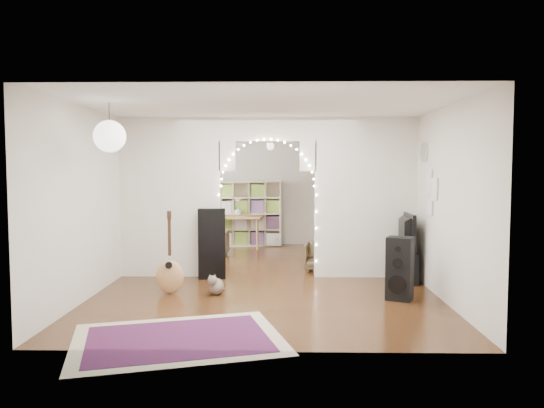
{
  "coord_description": "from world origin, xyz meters",
  "views": [
    {
      "loc": [
        0.26,
        -8.99,
        1.87
      ],
      "look_at": [
        0.07,
        0.3,
        1.22
      ],
      "focal_mm": 35.0,
      "sensor_mm": 36.0,
      "label": 1
    }
  ],
  "objects_px": {
    "bookcase": "(249,213)",
    "dining_chair_left": "(214,243)",
    "dining_chair_right": "(320,257)",
    "dining_table": "(238,218)",
    "acoustic_guitar": "(170,263)",
    "media_console": "(400,265)",
    "floor_speaker": "(400,269)"
  },
  "relations": [
    {
      "from": "dining_table",
      "to": "dining_chair_right",
      "type": "bearing_deg",
      "value": -49.39
    },
    {
      "from": "dining_chair_left",
      "to": "dining_table",
      "type": "bearing_deg",
      "value": 71.92
    },
    {
      "from": "dining_table",
      "to": "dining_chair_right",
      "type": "height_order",
      "value": "dining_table"
    },
    {
      "from": "floor_speaker",
      "to": "media_console",
      "type": "xyz_separation_m",
      "value": [
        0.3,
        1.35,
        -0.19
      ]
    },
    {
      "from": "media_console",
      "to": "floor_speaker",
      "type": "bearing_deg",
      "value": -101.6
    },
    {
      "from": "floor_speaker",
      "to": "dining_table",
      "type": "xyz_separation_m",
      "value": [
        -2.69,
        4.81,
        0.24
      ]
    },
    {
      "from": "bookcase",
      "to": "dining_chair_right",
      "type": "xyz_separation_m",
      "value": [
        1.47,
        -3.02,
        -0.52
      ]
    },
    {
      "from": "media_console",
      "to": "dining_chair_right",
      "type": "relative_size",
      "value": 1.81
    },
    {
      "from": "bookcase",
      "to": "acoustic_guitar",
      "type": "bearing_deg",
      "value": -110.46
    },
    {
      "from": "floor_speaker",
      "to": "dining_chair_right",
      "type": "bearing_deg",
      "value": 139.17
    },
    {
      "from": "media_console",
      "to": "dining_table",
      "type": "distance_m",
      "value": 4.59
    },
    {
      "from": "acoustic_guitar",
      "to": "dining_chair_left",
      "type": "distance_m",
      "value": 3.41
    },
    {
      "from": "dining_table",
      "to": "dining_chair_left",
      "type": "height_order",
      "value": "dining_table"
    },
    {
      "from": "floor_speaker",
      "to": "bookcase",
      "type": "distance_m",
      "value": 5.66
    },
    {
      "from": "bookcase",
      "to": "dining_chair_right",
      "type": "bearing_deg",
      "value": -74.21
    },
    {
      "from": "floor_speaker",
      "to": "bookcase",
      "type": "bearing_deg",
      "value": 139.79
    },
    {
      "from": "dining_table",
      "to": "dining_chair_left",
      "type": "distance_m",
      "value": 1.26
    },
    {
      "from": "dining_chair_left",
      "to": "dining_chair_right",
      "type": "distance_m",
      "value": 2.67
    },
    {
      "from": "media_console",
      "to": "dining_chair_left",
      "type": "relative_size",
      "value": 1.7
    },
    {
      "from": "acoustic_guitar",
      "to": "dining_chair_right",
      "type": "relative_size",
      "value": 1.88
    },
    {
      "from": "floor_speaker",
      "to": "dining_chair_left",
      "type": "bearing_deg",
      "value": 154.23
    },
    {
      "from": "media_console",
      "to": "dining_chair_right",
      "type": "xyz_separation_m",
      "value": [
        -1.26,
        0.73,
        0.0
      ]
    },
    {
      "from": "dining_chair_left",
      "to": "dining_chair_right",
      "type": "xyz_separation_m",
      "value": [
        2.13,
        -1.61,
        -0.02
      ]
    },
    {
      "from": "acoustic_guitar",
      "to": "media_console",
      "type": "height_order",
      "value": "acoustic_guitar"
    },
    {
      "from": "acoustic_guitar",
      "to": "floor_speaker",
      "type": "distance_m",
      "value": 3.32
    },
    {
      "from": "bookcase",
      "to": "dining_chair_left",
      "type": "height_order",
      "value": "bookcase"
    },
    {
      "from": "media_console",
      "to": "dining_chair_left",
      "type": "distance_m",
      "value": 4.12
    },
    {
      "from": "bookcase",
      "to": "dining_chair_left",
      "type": "distance_m",
      "value": 1.64
    },
    {
      "from": "dining_table",
      "to": "dining_chair_left",
      "type": "xyz_separation_m",
      "value": [
        -0.4,
        -1.12,
        -0.41
      ]
    },
    {
      "from": "dining_table",
      "to": "media_console",
      "type": "bearing_deg",
      "value": -40.83
    },
    {
      "from": "floor_speaker",
      "to": "dining_chair_right",
      "type": "distance_m",
      "value": 2.3
    },
    {
      "from": "dining_chair_left",
      "to": "dining_chair_right",
      "type": "bearing_deg",
      "value": -35.39
    }
  ]
}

